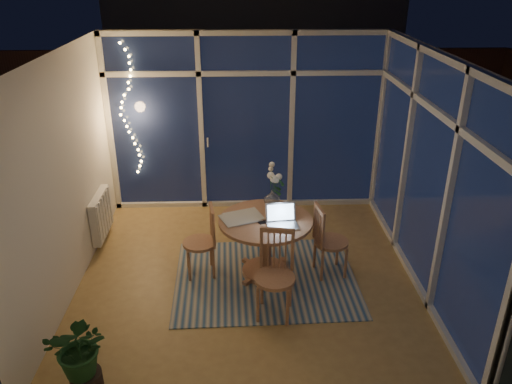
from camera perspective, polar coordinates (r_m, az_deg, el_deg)
floor at (r=6.05m, az=-0.68°, el=-9.67°), size 4.00×4.00×0.00m
ceiling at (r=5.05m, az=-0.84°, el=15.42°), size 4.00×4.00×0.00m
wall_back at (r=7.30m, az=-1.10°, el=7.90°), size 4.00×0.04×2.60m
wall_front at (r=3.67m, az=-0.05°, el=-10.62°), size 4.00×0.04×2.60m
wall_left at (r=5.74m, az=-21.13°, el=1.35°), size 0.04×4.00×2.60m
wall_right at (r=5.81m, az=19.38°, el=1.90°), size 0.04×4.00×2.60m
window_wall_back at (r=7.26m, az=-1.10°, el=7.81°), size 4.00×0.10×2.60m
window_wall_right at (r=5.80m, az=19.02°, el=1.90°), size 0.10×4.00×2.60m
radiator at (r=6.87m, az=-17.30°, el=-2.53°), size 0.10×0.70×0.58m
fairy_lights at (r=7.29m, az=-14.34°, el=8.95°), size 0.24×0.10×1.85m
garden_patio at (r=10.59m, az=1.41°, el=5.61°), size 12.00×6.00×0.10m
garden_fence at (r=10.78m, az=-1.40°, el=11.28°), size 11.00×0.08×1.80m
neighbour_roof at (r=13.55m, az=-0.27°, el=19.64°), size 7.00×3.00×2.20m
garden_shrubs at (r=8.92m, az=-6.37°, el=5.20°), size 0.90×0.90×0.90m
rug at (r=6.02m, az=1.10°, el=-9.78°), size 2.17×1.76×0.01m
dining_table at (r=5.91m, az=1.07°, el=-6.33°), size 1.11×1.11×0.74m
chair_left at (r=5.91m, az=-6.48°, el=-5.63°), size 0.47×0.47×0.89m
chair_right at (r=5.94m, az=8.60°, el=-5.47°), size 0.49×0.49×0.92m
chair_front at (r=5.20m, az=2.15°, el=-9.61°), size 0.52×0.52×0.97m
laptop at (r=5.53m, az=3.08°, el=-2.80°), size 0.38×0.33×0.25m
flower_vase at (r=6.00m, az=1.84°, el=-0.66°), size 0.21×0.21×0.21m
bowl at (r=5.85m, az=3.81°, el=-2.33°), size 0.16×0.16×0.04m
newspapers at (r=5.77m, az=-1.59°, el=-2.84°), size 0.48×0.40×0.02m
phone at (r=5.66m, az=0.87°, el=-3.46°), size 0.13×0.10×0.01m
potted_plant at (r=4.72m, az=-19.32°, el=-17.05°), size 0.58×0.52×0.76m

